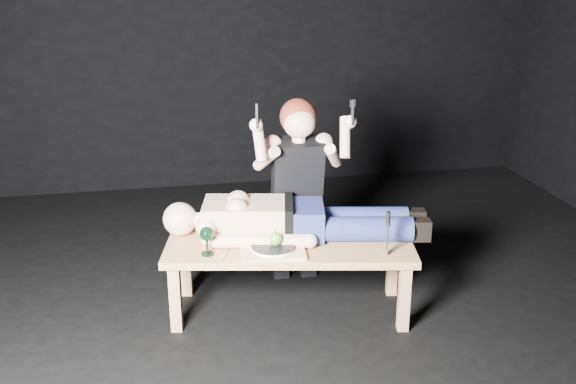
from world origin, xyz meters
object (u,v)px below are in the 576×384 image
(table, at_px, (290,277))
(carving_knife, at_px, (387,234))
(lying_man, at_px, (297,215))
(goblet, at_px, (207,241))
(kneeling_woman, at_px, (295,188))
(serving_tray, at_px, (273,251))

(table, bearing_deg, carving_knife, -17.40)
(lying_man, distance_m, goblet, 0.58)
(goblet, xyz_separation_m, carving_knife, (0.99, -0.20, 0.05))
(table, relative_size, carving_knife, 5.53)
(carving_knife, bearing_deg, goblet, 179.48)
(kneeling_woman, xyz_separation_m, carving_knife, (0.38, -0.71, -0.05))
(serving_tray, relative_size, goblet, 2.15)
(table, relative_size, lying_man, 1.01)
(lying_man, height_order, goblet, lying_man)
(kneeling_woman, relative_size, carving_knife, 4.86)
(lying_man, distance_m, serving_tray, 0.31)
(lying_man, bearing_deg, table, -110.46)
(kneeling_woman, height_order, carving_knife, kneeling_woman)
(kneeling_woman, relative_size, goblet, 7.53)
(table, height_order, goblet, goblet)
(table, xyz_separation_m, goblet, (-0.49, -0.07, 0.31))
(serving_tray, height_order, carving_knife, carving_knife)
(kneeling_woman, distance_m, serving_tray, 0.63)
(lying_man, relative_size, serving_tray, 3.95)
(kneeling_woman, xyz_separation_m, goblet, (-0.61, -0.51, -0.10))
(serving_tray, xyz_separation_m, goblet, (-0.37, 0.04, 0.07))
(serving_tray, bearing_deg, carving_knife, -13.86)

